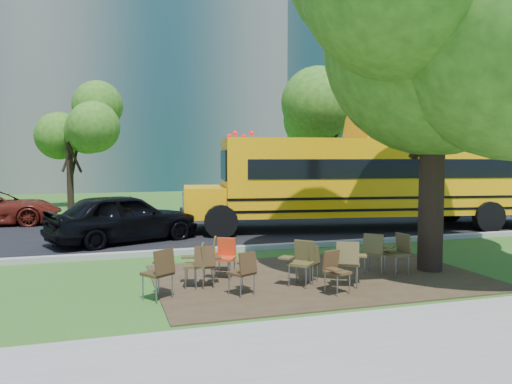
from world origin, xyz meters
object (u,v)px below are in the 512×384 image
object	(u,v)px
school_bus	(385,177)
chair_3	(301,258)
chair_0	(161,268)
chair_1	(206,262)
chair_5	(335,268)
black_car	(124,218)
chair_10	(219,250)
chair_8	(198,261)
chair_2	(244,268)
chair_6	(398,249)
chair_9	(224,254)
chair_7	(376,249)
chair_4	(349,259)
chair_11	(310,260)

from	to	relation	value
school_bus	chair_3	bearing A→B (deg)	-122.91
chair_0	chair_1	bearing A→B (deg)	-4.44
chair_5	black_car	world-z (taller)	black_car
chair_1	chair_10	bearing A→B (deg)	72.72
chair_8	school_bus	bearing A→B (deg)	-37.84
chair_0	chair_2	bearing A→B (deg)	-42.46
chair_6	black_car	bearing A→B (deg)	33.28
black_car	chair_9	bearing A→B (deg)	177.15
school_bus	chair_7	bearing A→B (deg)	-113.83
chair_9	black_car	xyz separation A→B (m)	(-1.87, 5.29, 0.23)
chair_6	black_car	distance (m)	8.30
chair_8	chair_4	bearing A→B (deg)	-92.93
school_bus	chair_1	xyz separation A→B (m)	(-7.89, -6.31, -1.34)
chair_5	chair_8	bearing A→B (deg)	-45.50
chair_11	black_car	distance (m)	7.11
chair_1	chair_6	size ratio (longest dim) A/B	0.95
chair_0	chair_8	world-z (taller)	chair_0
chair_10	black_car	xyz separation A→B (m)	(-1.92, 4.62, 0.28)
chair_1	chair_3	world-z (taller)	chair_3
chair_0	chair_11	bearing A→B (deg)	-28.58
school_bus	chair_9	distance (m)	9.35
chair_0	chair_8	xyz separation A→B (m)	(0.80, 0.64, -0.04)
school_bus	chair_11	world-z (taller)	school_bus
chair_2	chair_10	size ratio (longest dim) A/B	1.09
chair_7	chair_11	bearing A→B (deg)	-128.54
chair_2	black_car	world-z (taller)	black_car
chair_5	chair_10	world-z (taller)	chair_5
chair_8	black_car	size ratio (longest dim) A/B	0.20
chair_10	chair_11	bearing A→B (deg)	60.84
black_car	chair_11	bearing A→B (deg)	-172.95
chair_4	chair_7	xyz separation A→B (m)	(1.09, 0.81, -0.01)
chair_2	chair_7	bearing A→B (deg)	-12.91
school_bus	chair_8	size ratio (longest dim) A/B	15.13
chair_10	chair_11	size ratio (longest dim) A/B	1.00
chair_9	chair_11	xyz separation A→B (m)	(1.61, -0.90, -0.05)
chair_5	chair_6	bearing A→B (deg)	-171.86
black_car	chair_0	bearing A→B (deg)	161.10
school_bus	chair_5	xyz separation A→B (m)	(-5.62, -7.44, -1.37)
chair_10	school_bus	bearing A→B (deg)	140.20
chair_4	chair_2	bearing A→B (deg)	-155.53
chair_7	chair_11	size ratio (longest dim) A/B	1.18
chair_0	chair_7	distance (m)	4.80
chair_10	chair_0	bearing A→B (deg)	-22.81
chair_5	chair_11	distance (m)	0.93
school_bus	chair_4	world-z (taller)	school_bus
school_bus	chair_4	distance (m)	8.88
chair_0	black_car	xyz separation A→B (m)	(-0.39, 6.52, 0.18)
school_bus	chair_11	bearing A→B (deg)	-122.37
chair_1	chair_8	bearing A→B (deg)	153.04
chair_6	chair_11	size ratio (longest dim) A/B	1.16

